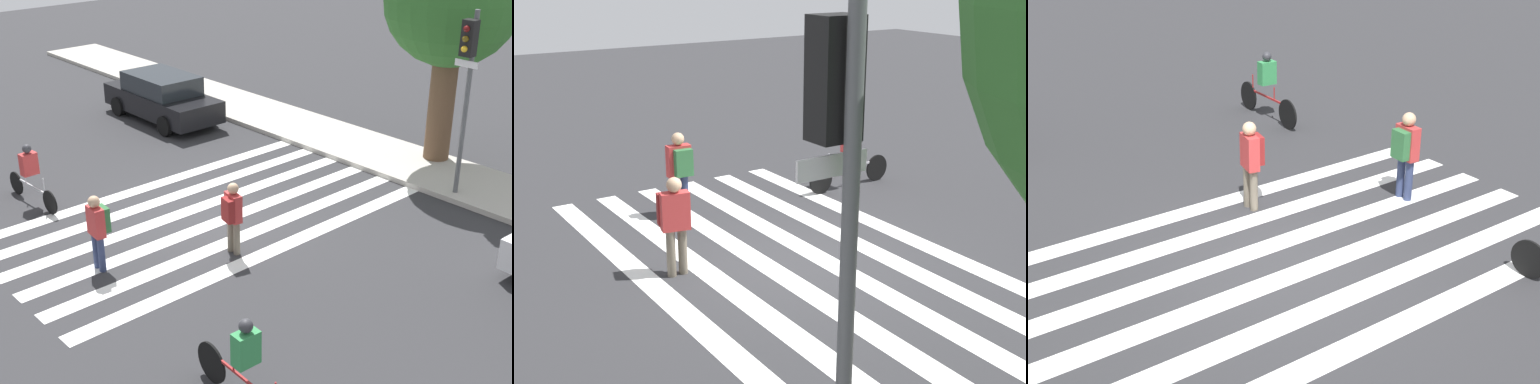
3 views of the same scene
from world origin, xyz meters
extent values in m
plane|color=#2D2D30|center=(0.00, 0.00, 0.00)|extent=(60.00, 60.00, 0.00)
cube|color=white|center=(-2.35, 0.00, 0.00)|extent=(0.41, 10.00, 0.01)
cube|color=white|center=(-1.41, 0.00, 0.00)|extent=(0.41, 10.00, 0.01)
cube|color=white|center=(-0.47, 0.00, 0.00)|extent=(0.41, 10.00, 0.01)
cube|color=white|center=(0.47, 0.00, 0.00)|extent=(0.41, 10.00, 0.01)
cube|color=white|center=(1.41, 0.00, 0.00)|extent=(0.41, 10.00, 0.01)
cube|color=white|center=(2.35, 0.00, 0.00)|extent=(0.41, 10.00, 0.01)
cylinder|color=#6B6051|center=(1.74, -0.66, 0.39)|extent=(0.15, 0.15, 0.78)
cylinder|color=#6B6051|center=(1.95, -0.66, 0.39)|extent=(0.15, 0.15, 0.78)
cube|color=#B73333|center=(1.85, -0.66, 1.08)|extent=(0.49, 0.29, 0.61)
sphere|color=tan|center=(1.85, -0.66, 1.51)|extent=(0.24, 0.24, 0.24)
cube|color=maroon|center=(1.88, -0.84, 1.08)|extent=(0.37, 0.23, 0.52)
cylinder|color=navy|center=(0.43, -3.19, 0.39)|extent=(0.15, 0.15, 0.79)
cylinder|color=navy|center=(0.64, -3.19, 0.39)|extent=(0.15, 0.15, 0.79)
cube|color=#B73333|center=(0.54, -3.19, 1.10)|extent=(0.48, 0.24, 0.63)
sphere|color=tan|center=(0.54, -3.19, 1.54)|extent=(0.25, 0.25, 0.25)
cube|color=#2D6638|center=(0.52, -3.01, 1.10)|extent=(0.36, 0.19, 0.53)
cylinder|color=black|center=(-2.57, -2.71, 0.30)|extent=(0.61, 0.07, 0.60)
cylinder|color=black|center=(6.68, -3.79, 0.36)|extent=(0.71, 0.08, 0.71)
cylinder|color=black|center=(4.88, -3.70, 0.36)|extent=(0.71, 0.08, 0.71)
cube|color=maroon|center=(5.78, -3.75, 0.55)|extent=(1.53, 0.11, 0.04)
cylinder|color=maroon|center=(5.47, -3.73, 0.71)|extent=(0.03, 0.03, 0.32)
cylinder|color=maroon|center=(6.45, -3.78, 0.75)|extent=(0.03, 0.03, 0.40)
cube|color=#338C4C|center=(5.78, -3.75, 1.15)|extent=(0.26, 0.41, 0.55)
sphere|color=#333338|center=(5.78, -3.75, 1.54)|extent=(0.22, 0.22, 0.22)
camera|label=1|loc=(12.28, -9.38, 7.50)|focal=50.00mm
camera|label=2|loc=(6.33, 8.90, 4.83)|focal=50.00mm
camera|label=3|loc=(-7.89, 5.64, 5.61)|focal=50.00mm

